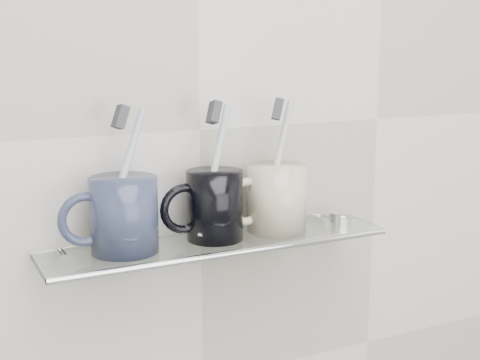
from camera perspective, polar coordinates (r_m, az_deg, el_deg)
wall_back at (r=0.98m, az=-3.45°, el=4.30°), size 2.50×0.00×2.50m
shelf_glass at (r=0.96m, az=-1.89°, el=-5.33°), size 0.50×0.12×0.01m
shelf_rail at (r=0.91m, az=-0.42°, el=-6.26°), size 0.50×0.01×0.01m
bracket_left at (r=0.94m, az=-14.91°, el=-6.70°), size 0.02×0.03×0.02m
bracket_right at (r=1.10m, az=7.16°, el=-3.78°), size 0.02×0.03×0.02m
mug_left at (r=0.90m, az=-9.87°, el=-2.95°), size 0.12×0.12×0.10m
mug_left_handle at (r=0.89m, az=-13.05°, el=-3.29°), size 0.07×0.01×0.07m
toothbrush_left at (r=0.89m, az=-9.98°, el=0.19°), size 0.08×0.04×0.18m
bristles_left at (r=0.88m, az=-10.17°, el=5.32°), size 0.02×0.03×0.03m
mug_center at (r=0.94m, az=-2.17°, el=-2.16°), size 0.11×0.11×0.10m
mug_center_handle at (r=0.93m, az=-4.77°, el=-2.46°), size 0.07×0.01×0.07m
toothbrush_center at (r=0.93m, az=-2.19°, el=0.90°), size 0.07×0.05×0.18m
bristles_center at (r=0.92m, az=-2.23°, el=5.79°), size 0.02×0.03×0.04m
mug_right at (r=0.99m, az=3.14°, el=-1.56°), size 0.11×0.11×0.10m
mug_right_handle at (r=0.97m, az=0.56°, el=-1.86°), size 0.07×0.01×0.07m
toothbrush_right at (r=0.98m, az=3.18°, el=1.39°), size 0.07×0.03×0.19m
bristles_right at (r=0.97m, az=3.23°, el=6.06°), size 0.03×0.03×0.04m
chrome_cap at (r=1.06m, az=8.57°, el=-3.11°), size 0.04×0.04×0.02m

